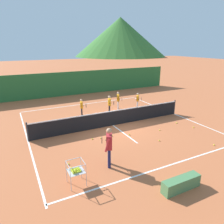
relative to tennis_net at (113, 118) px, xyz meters
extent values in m
plane|color=#BC6038|center=(0.00, 0.00, -0.50)|extent=(120.00, 120.00, 0.00)
cube|color=white|center=(0.00, -5.11, -0.50)|extent=(10.02, 0.08, 0.01)
cube|color=white|center=(0.00, 5.45, -0.50)|extent=(10.02, 0.08, 0.01)
cube|color=white|center=(-5.01, 0.00, -0.50)|extent=(0.08, 10.56, 0.01)
cube|color=white|center=(5.01, 0.00, -0.50)|extent=(0.08, 10.56, 0.01)
cube|color=white|center=(0.00, 0.00, -0.50)|extent=(0.08, 5.57, 0.01)
cylinder|color=#333338|center=(-4.98, 0.00, 0.03)|extent=(0.08, 0.08, 1.05)
cylinder|color=#333338|center=(4.98, 0.00, 0.03)|extent=(0.08, 0.08, 1.05)
cube|color=black|center=(0.00, 0.00, -0.04)|extent=(9.87, 0.02, 0.92)
cube|color=white|center=(0.00, 0.00, 0.45)|extent=(9.87, 0.03, 0.06)
cylinder|color=#191E4C|center=(-2.28, -4.12, -0.08)|extent=(0.12, 0.12, 0.84)
cylinder|color=#191E4C|center=(-2.14, -3.83, -0.08)|extent=(0.12, 0.12, 0.84)
cube|color=#B2262D|center=(-2.21, -3.98, 0.63)|extent=(0.42, 0.55, 0.59)
sphere|color=tan|center=(-2.21, -3.98, 1.07)|extent=(0.23, 0.23, 0.23)
cylinder|color=#B2262D|center=(-2.40, -4.21, 0.59)|extent=(0.24, 0.18, 0.57)
cylinder|color=#B2262D|center=(-2.12, -3.70, 0.59)|extent=(0.19, 0.16, 0.58)
torus|color=#262628|center=(-2.36, -3.59, 0.54)|extent=(0.15, 0.27, 0.29)
cylinder|color=black|center=(-2.14, -3.70, 0.54)|extent=(0.21, 0.12, 0.03)
cylinder|color=black|center=(-1.12, 2.70, -0.19)|extent=(0.09, 0.09, 0.61)
cylinder|color=black|center=(-1.18, 2.47, -0.19)|extent=(0.09, 0.09, 0.61)
cube|color=orange|center=(-1.15, 2.59, 0.33)|extent=(0.26, 0.40, 0.43)
sphere|color=#DBAD84|center=(-1.15, 2.59, 0.65)|extent=(0.17, 0.17, 0.17)
cylinder|color=orange|center=(-1.04, 2.77, 0.30)|extent=(0.18, 0.11, 0.42)
cylinder|color=orange|center=(-1.17, 2.38, 0.30)|extent=(0.14, 0.10, 0.42)
torus|color=#262628|center=(-0.91, 2.31, 0.31)|extent=(0.10, 0.29, 0.29)
cylinder|color=black|center=(-1.15, 2.37, 0.31)|extent=(0.22, 0.08, 0.03)
cylinder|color=black|center=(0.86, 2.30, -0.17)|extent=(0.10, 0.10, 0.67)
cylinder|color=black|center=(0.77, 2.06, -0.17)|extent=(0.10, 0.10, 0.67)
cube|color=orange|center=(0.81, 2.18, 0.40)|extent=(0.32, 0.44, 0.47)
sphere|color=#DBAD84|center=(0.81, 2.18, 0.75)|extent=(0.18, 0.18, 0.18)
cylinder|color=orange|center=(0.95, 2.37, 0.37)|extent=(0.19, 0.13, 0.46)
cylinder|color=orange|center=(0.76, 1.95, 0.37)|extent=(0.15, 0.12, 0.46)
torus|color=#262628|center=(1.01, 1.85, 0.36)|extent=(0.13, 0.28, 0.29)
cylinder|color=black|center=(0.78, 1.94, 0.36)|extent=(0.21, 0.11, 0.03)
cylinder|color=silver|center=(1.98, 3.01, -0.16)|extent=(0.10, 0.10, 0.68)
cylinder|color=silver|center=(1.85, 2.78, -0.16)|extent=(0.10, 0.10, 0.68)
cube|color=orange|center=(1.91, 2.89, 0.41)|extent=(0.36, 0.44, 0.47)
sphere|color=#DBAD84|center=(1.91, 2.89, 0.77)|extent=(0.19, 0.19, 0.19)
cylinder|color=orange|center=(2.08, 3.07, 0.38)|extent=(0.20, 0.15, 0.46)
cylinder|color=orange|center=(1.83, 2.67, 0.38)|extent=(0.16, 0.13, 0.47)
torus|color=#262628|center=(2.07, 2.54, 0.37)|extent=(0.16, 0.27, 0.29)
cylinder|color=black|center=(1.85, 2.66, 0.37)|extent=(0.21, 0.13, 0.03)
cylinder|color=silver|center=(3.46, 2.51, -0.20)|extent=(0.09, 0.09, 0.61)
cylinder|color=silver|center=(3.33, 2.32, -0.20)|extent=(0.09, 0.09, 0.61)
cube|color=orange|center=(3.40, 2.42, 0.32)|extent=(0.35, 0.39, 0.43)
sphere|color=#DBAD84|center=(3.40, 2.42, 0.65)|extent=(0.17, 0.17, 0.17)
cylinder|color=orange|center=(3.56, 2.55, 0.30)|extent=(0.17, 0.15, 0.42)
cylinder|color=orange|center=(3.30, 2.23, 0.29)|extent=(0.14, 0.13, 0.42)
torus|color=#262628|center=(3.52, 2.07, 0.30)|extent=(0.19, 0.25, 0.29)
cylinder|color=black|center=(3.32, 2.21, 0.30)|extent=(0.19, 0.15, 0.03)
cylinder|color=#B7B7BC|center=(-4.09, -4.26, -0.05)|extent=(0.02, 0.02, 0.89)
cylinder|color=#B7B7BC|center=(-3.53, -4.26, -0.05)|extent=(0.02, 0.02, 0.89)
cylinder|color=#B7B7BC|center=(-4.09, -4.82, -0.05)|extent=(0.02, 0.02, 0.89)
cylinder|color=#B7B7BC|center=(-3.53, -4.82, -0.05)|extent=(0.02, 0.02, 0.89)
cube|color=#B7B7BC|center=(-3.81, -4.54, 0.05)|extent=(0.56, 0.56, 0.01)
cube|color=#B7B7BC|center=(-3.81, -4.26, 0.39)|extent=(0.56, 0.02, 0.02)
cube|color=#B7B7BC|center=(-3.81, -4.82, 0.39)|extent=(0.56, 0.02, 0.02)
cube|color=#B7B7BC|center=(-4.09, -4.54, 0.39)|extent=(0.02, 0.56, 0.02)
cube|color=#B7B7BC|center=(-3.53, -4.54, 0.39)|extent=(0.02, 0.56, 0.02)
sphere|color=yellow|center=(-3.94, -4.68, 0.08)|extent=(0.07, 0.07, 0.07)
sphere|color=yellow|center=(-3.93, -4.61, 0.09)|extent=(0.07, 0.07, 0.07)
sphere|color=yellow|center=(-3.94, -4.55, 0.08)|extent=(0.07, 0.07, 0.07)
sphere|color=yellow|center=(-3.93, -4.47, 0.08)|extent=(0.07, 0.07, 0.07)
sphere|color=yellow|center=(-3.94, -4.41, 0.09)|extent=(0.07, 0.07, 0.07)
sphere|color=yellow|center=(-3.87, -4.68, 0.08)|extent=(0.07, 0.07, 0.07)
sphere|color=yellow|center=(-3.87, -4.61, 0.09)|extent=(0.07, 0.07, 0.07)
sphere|color=yellow|center=(-3.87, -4.55, 0.09)|extent=(0.07, 0.07, 0.07)
sphere|color=yellow|center=(-3.87, -4.47, 0.09)|extent=(0.07, 0.07, 0.07)
sphere|color=yellow|center=(-3.87, -4.42, 0.08)|extent=(0.07, 0.07, 0.07)
sphere|color=yellow|center=(-3.81, -4.68, 0.08)|extent=(0.07, 0.07, 0.07)
sphere|color=yellow|center=(-3.81, -4.61, 0.08)|extent=(0.07, 0.07, 0.07)
sphere|color=yellow|center=(-3.81, -4.55, 0.09)|extent=(0.07, 0.07, 0.07)
sphere|color=yellow|center=(-3.81, -4.48, 0.09)|extent=(0.07, 0.07, 0.07)
sphere|color=yellow|center=(-3.80, -4.42, 0.08)|extent=(0.07, 0.07, 0.07)
sphere|color=yellow|center=(-3.75, -4.67, 0.08)|extent=(0.07, 0.07, 0.07)
sphere|color=yellow|center=(-3.74, -4.60, 0.08)|extent=(0.07, 0.07, 0.07)
sphere|color=yellow|center=(-3.74, -4.55, 0.08)|extent=(0.07, 0.07, 0.07)
sphere|color=yellow|center=(-3.74, -4.47, 0.09)|extent=(0.07, 0.07, 0.07)
sphere|color=yellow|center=(-3.74, -4.42, 0.08)|extent=(0.07, 0.07, 0.07)
sphere|color=yellow|center=(-3.68, -4.67, 0.09)|extent=(0.07, 0.07, 0.07)
sphere|color=yellow|center=(-3.67, -4.61, 0.08)|extent=(0.07, 0.07, 0.07)
sphere|color=yellow|center=(-3.68, -4.54, 0.09)|extent=(0.07, 0.07, 0.07)
sphere|color=yellow|center=(-3.68, -4.48, 0.09)|extent=(0.07, 0.07, 0.07)
sphere|color=yellow|center=(-3.67, -4.41, 0.08)|extent=(0.07, 0.07, 0.07)
sphere|color=yellow|center=(-3.94, -4.68, 0.14)|extent=(0.07, 0.07, 0.07)
sphere|color=yellow|center=(-3.93, -4.61, 0.14)|extent=(0.07, 0.07, 0.07)
sphere|color=yellow|center=(-3.94, -4.55, 0.14)|extent=(0.07, 0.07, 0.07)
sphere|color=yellow|center=(-3.94, -4.48, 0.14)|extent=(0.07, 0.07, 0.07)
sphere|color=yellow|center=(-3.93, -4.41, 0.14)|extent=(0.07, 0.07, 0.07)
sphere|color=yellow|center=(-3.87, -4.67, 0.14)|extent=(0.07, 0.07, 0.07)
sphere|color=yellow|center=(-3.87, -4.61, 0.14)|extent=(0.07, 0.07, 0.07)
sphere|color=yellow|center=(-3.87, -4.55, 0.14)|extent=(0.07, 0.07, 0.07)
sphere|color=yellow|center=(0.16, -1.72, -0.47)|extent=(0.07, 0.07, 0.07)
sphere|color=yellow|center=(3.80, -1.55, -0.47)|extent=(0.07, 0.07, 0.07)
sphere|color=yellow|center=(-1.91, -1.30, -0.47)|extent=(0.07, 0.07, 0.07)
sphere|color=yellow|center=(4.20, -2.57, -0.47)|extent=(0.07, 0.07, 0.07)
sphere|color=yellow|center=(3.29, -4.72, -0.47)|extent=(0.07, 0.07, 0.07)
sphere|color=yellow|center=(-0.80, -1.44, -0.47)|extent=(0.07, 0.07, 0.07)
sphere|color=yellow|center=(-3.72, -3.15, -0.47)|extent=(0.07, 0.07, 0.07)
sphere|color=yellow|center=(2.08, -1.98, -0.47)|extent=(0.07, 0.07, 0.07)
sphere|color=yellow|center=(1.15, -3.08, -0.47)|extent=(0.07, 0.07, 0.07)
sphere|color=yellow|center=(-1.47, -1.43, -0.47)|extent=(0.07, 0.07, 0.07)
cube|color=#286B33|center=(0.00, 9.12, 0.66)|extent=(22.03, 0.08, 2.31)
cube|color=#4C7F4C|center=(-0.64, -6.46, -0.27)|extent=(1.50, 0.36, 0.46)
cone|color=#38702D|center=(37.25, 66.62, 6.90)|extent=(36.14, 36.14, 14.81)
camera|label=1|loc=(-5.56, -10.86, 4.37)|focal=33.58mm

